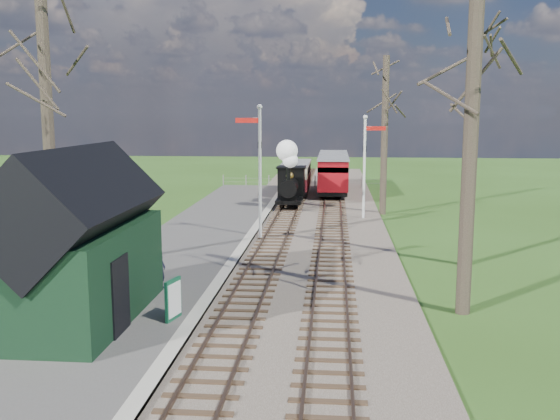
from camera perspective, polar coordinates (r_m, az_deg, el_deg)
The scene contains 19 objects.
ground at distance 13.72m, azimuth -7.00°, elevation -16.48°, with size 140.00×140.00×0.00m, color #2D4C18.
distant_hills at distance 79.62m, azimuth 3.91°, elevation -7.16°, with size 114.40×48.00×22.02m.
ballast_bed at distance 34.63m, azimuth 2.65°, elevation -0.74°, with size 8.00×60.00×0.10m, color brown.
track_near at distance 34.70m, azimuth 0.51°, elevation -0.63°, with size 1.60×60.00×0.15m.
track_far at distance 34.59m, azimuth 4.80°, elevation -0.69°, with size 1.60×60.00×0.15m.
platform at distance 27.44m, azimuth -8.13°, elevation -3.29°, with size 5.00×44.00×0.20m, color #474442.
coping_strip at distance 27.02m, azimuth -3.37°, elevation -3.39°, with size 0.40×44.00×0.21m, color #B2AD9E.
station_shed at distance 17.91m, azimuth -18.03°, elevation -3.11°, with size 3.25×6.30×4.78m.
semaphore_near at distance 28.41m, azimuth -1.98°, elevation 4.40°, with size 1.22×0.24×6.22m.
semaphore_far at distance 34.24m, azimuth 7.85°, elevation 4.65°, with size 1.22×0.24×5.72m.
bare_trees at distance 22.26m, azimuth 1.56°, elevation 7.23°, with size 15.51×22.39×12.00m.
fence_line at distance 48.46m, azimuth 2.16°, elevation 2.64°, with size 12.60×0.08×1.00m.
locomotive at distance 37.98m, azimuth 0.91°, elevation 2.95°, with size 1.63×3.80×4.07m.
coach at distance 44.05m, azimuth 1.49°, elevation 3.12°, with size 1.90×6.52×2.00m.
red_carriage_a at distance 43.31m, azimuth 4.88°, elevation 3.18°, with size 2.13×5.28×2.24m.
red_carriage_b at distance 48.78m, azimuth 4.90°, elevation 3.83°, with size 2.13×5.28×2.24m.
sign_board at distance 17.58m, azimuth -9.73°, elevation -8.05°, with size 0.28×0.78×1.15m.
bench at distance 18.12m, azimuth -14.86°, elevation -8.46°, with size 0.79×1.35×0.74m.
person at distance 20.61m, azimuth -10.85°, elevation -5.47°, with size 0.44×0.29×1.20m, color black.
Camera 1 is at (2.66, -12.11, 5.88)m, focal length 40.00 mm.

